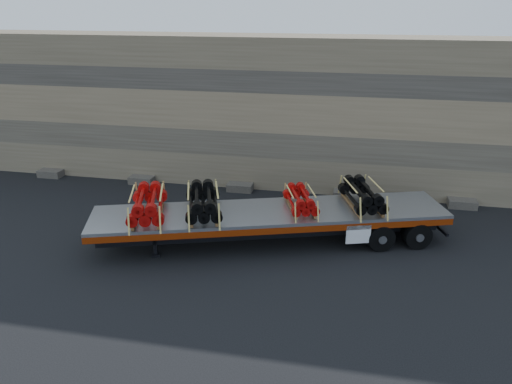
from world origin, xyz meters
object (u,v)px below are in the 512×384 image
trailer (270,227)px  bundle_midfront (203,203)px  bundle_front (148,205)px  bundle_midrear (301,200)px  bundle_rear (362,196)px

trailer → bundle_midfront: size_ratio=5.24×
bundle_front → bundle_midfront: size_ratio=1.00×
bundle_front → bundle_midfront: bundle_front is taller
bundle_front → trailer: bearing=0.0°
bundle_midfront → bundle_midrear: size_ratio=1.26×
trailer → bundle_front: size_ratio=5.21×
trailer → bundle_midrear: bundle_midrear is taller
bundle_midfront → bundle_rear: (5.57, 1.87, -0.02)m
bundle_front → bundle_midrear: 5.50m
bundle_midrear → trailer: bearing=-180.0°
bundle_front → bundle_rear: bearing=0.0°
bundle_midfront → bundle_front: bearing=180.0°
trailer → bundle_front: bundle_front is taller
trailer → bundle_front: bearing=180.0°
bundle_front → bundle_midrear: size_ratio=1.27×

